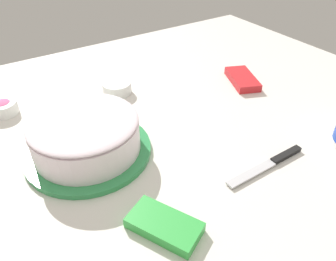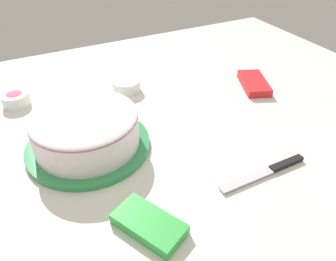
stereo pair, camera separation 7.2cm
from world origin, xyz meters
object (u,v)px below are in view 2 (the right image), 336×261
object	(u,v)px
frosted_cake	(86,131)
spreading_knife	(271,170)
candy_box_lower	(149,224)
sprinkle_bowl_rainbow	(126,85)
candy_box_upper	(254,83)
sprinkle_bowl_pink	(15,98)

from	to	relation	value
frosted_cake	spreading_knife	size ratio (longest dim) A/B	1.33
spreading_knife	candy_box_lower	size ratio (longest dim) A/B	1.67
sprinkle_bowl_rainbow	candy_box_lower	bearing A→B (deg)	163.69
candy_box_upper	sprinkle_bowl_rainbow	bearing A→B (deg)	89.62
sprinkle_bowl_pink	spreading_knife	bearing A→B (deg)	-139.73
frosted_cake	candy_box_lower	bearing A→B (deg)	-172.91
frosted_cake	sprinkle_bowl_rainbow	bearing A→B (deg)	-39.48
spreading_knife	sprinkle_bowl_rainbow	world-z (taller)	sprinkle_bowl_rainbow
frosted_cake	sprinkle_bowl_rainbow	size ratio (longest dim) A/B	3.38
candy_box_upper	candy_box_lower	bearing A→B (deg)	146.21
spreading_knife	sprinkle_bowl_rainbow	xyz separation A→B (m)	(0.51, 0.16, 0.01)
sprinkle_bowl_pink	sprinkle_bowl_rainbow	distance (m)	0.34
frosted_cake	candy_box_lower	world-z (taller)	frosted_cake
sprinkle_bowl_pink	candy_box_upper	world-z (taller)	sprinkle_bowl_pink
spreading_knife	candy_box_lower	bearing A→B (deg)	92.80
sprinkle_bowl_pink	sprinkle_bowl_rainbow	world-z (taller)	sprinkle_bowl_pink
spreading_knife	sprinkle_bowl_pink	xyz separation A→B (m)	(0.59, 0.50, 0.02)
sprinkle_bowl_rainbow	candy_box_upper	size ratio (longest dim) A/B	0.60
spreading_knife	candy_box_lower	xyz separation A→B (m)	(-0.02, 0.32, 0.01)
frosted_cake	candy_box_lower	size ratio (longest dim) A/B	2.21
sprinkle_bowl_pink	candy_box_upper	bearing A→B (deg)	-108.36
candy_box_lower	frosted_cake	bearing A→B (deg)	-19.80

